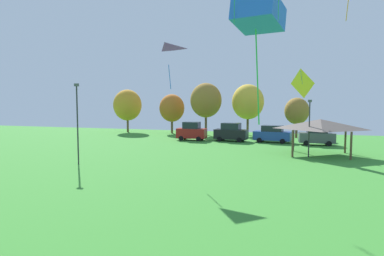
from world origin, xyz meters
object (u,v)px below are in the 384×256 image
parked_car_third_from_left (272,134)px  treeline_tree_2 (206,100)px  parked_car_rightmost_in_row (317,136)px  treeline_tree_1 (172,108)px  treeline_tree_0 (127,105)px  kite_flying_9 (302,84)px  park_pavilion (320,124)px  treeline_tree_3 (248,102)px  kite_flying_6 (165,52)px  parked_car_leftmost (192,131)px  light_post_3 (77,120)px  treeline_tree_4 (297,111)px  parked_car_second_from_left (231,132)px  light_post_0 (309,124)px

parked_car_third_from_left → treeline_tree_2: size_ratio=0.60×
parked_car_rightmost_in_row → treeline_tree_1: bearing=153.0°
treeline_tree_0 → kite_flying_9: bearing=-30.7°
park_pavilion → treeline_tree_3: size_ratio=0.84×
kite_flying_6 → parked_car_leftmost: kite_flying_6 is taller
kite_flying_9 → treeline_tree_1: size_ratio=0.45×
treeline_tree_1 → light_post_3: bearing=-85.5°
parked_car_rightmost_in_row → light_post_3: bearing=-140.8°
parked_car_leftmost → park_pavilion: (16.08, -8.38, 1.85)m
kite_flying_9 → light_post_3: kite_flying_9 is taller
parked_car_third_from_left → treeline_tree_4: (2.95, 6.67, 2.81)m
parked_car_leftmost → treeline_tree_2: 8.72m
parked_car_third_from_left → treeline_tree_1: (-16.89, 7.82, 3.09)m
parked_car_second_from_left → parked_car_third_from_left: size_ratio=0.92×
kite_flying_9 → parked_car_rightmost_in_row: size_ratio=0.68×
kite_flying_6 → treeline_tree_1: (-10.21, 28.51, -4.91)m
kite_flying_9 → parked_car_second_from_left: 13.94m
parked_car_second_from_left → parked_car_rightmost_in_row: parked_car_second_from_left is taller
light_post_3 → treeline_tree_3: size_ratio=0.86×
parked_car_leftmost → light_post_3: 20.47m
kite_flying_9 → treeline_tree_4: (-0.54, 15.90, -3.23)m
treeline_tree_2 → kite_flying_9: bearing=-48.4°
parked_car_second_from_left → parked_car_rightmost_in_row: size_ratio=1.05×
parked_car_second_from_left → treeline_tree_1: treeline_tree_1 is taller
kite_flying_6 → treeline_tree_2: kite_flying_6 is taller
kite_flying_6 → light_post_3: 9.56m
treeline_tree_1 → kite_flying_9: bearing=-39.9°
parked_car_third_from_left → treeline_tree_4: treeline_tree_4 is taller
kite_flying_9 → parked_car_rightmost_in_row: bearing=76.9°
kite_flying_6 → park_pavilion: 17.70m
treeline_tree_4 → parked_car_rightmost_in_row: bearing=-72.6°
park_pavilion → parked_car_second_from_left: bearing=140.3°
kite_flying_6 → light_post_0: 15.93m
kite_flying_6 → treeline_tree_2: size_ratio=0.38×
treeline_tree_0 → treeline_tree_1: (8.11, 0.17, -0.46)m
parked_car_third_from_left → park_pavilion: park_pavilion is taller
kite_flying_9 → treeline_tree_0: kite_flying_9 is taller
kite_flying_6 → parked_car_rightmost_in_row: kite_flying_6 is taller
parked_car_rightmost_in_row → light_post_0: (-1.17, -9.62, 1.99)m
treeline_tree_0 → treeline_tree_2: (14.22, -0.80, 0.82)m
park_pavilion → treeline_tree_0: treeline_tree_0 is taller
kite_flying_6 → parked_car_second_from_left: size_ratio=0.69×
light_post_0 → treeline_tree_2: treeline_tree_2 is taller
treeline_tree_4 → parked_car_third_from_left: bearing=-113.9°
kite_flying_9 → parked_car_rightmost_in_row: kite_flying_9 is taller
park_pavilion → parked_car_leftmost: bearing=152.5°
parked_car_rightmost_in_row → park_pavilion: size_ratio=0.65×
treeline_tree_1 → treeline_tree_3: size_ratio=0.81×
light_post_3 → treeline_tree_2: size_ratio=0.84×
parked_car_third_from_left → parked_car_second_from_left: bearing=-169.8°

